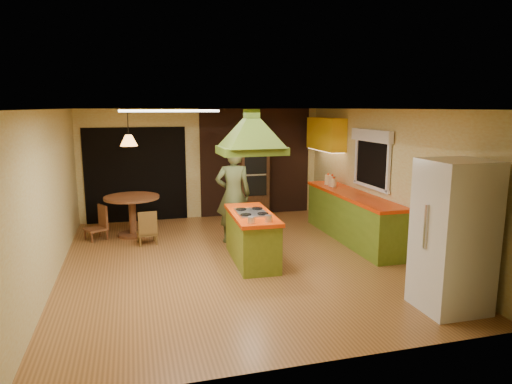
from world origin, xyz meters
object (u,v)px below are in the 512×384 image
object	(u,v)px
kitchen_island	(252,237)
wall_oven	(252,175)
canister_large	(332,181)
refrigerator	(453,236)
man	(233,195)
dining_table	(132,208)

from	to	relation	value
kitchen_island	wall_oven	bearing A→B (deg)	77.23
canister_large	refrigerator	bearing A→B (deg)	-92.34
man	wall_oven	bearing A→B (deg)	-108.22
man	refrigerator	bearing A→B (deg)	125.80
man	refrigerator	xyz separation A→B (m)	(2.01, -3.59, 0.04)
man	kitchen_island	bearing A→B (deg)	99.02
man	dining_table	distance (m)	2.10
kitchen_island	wall_oven	world-z (taller)	wall_oven
wall_oven	canister_large	world-z (taller)	wall_oven
refrigerator	dining_table	world-z (taller)	refrigerator
man	refrigerator	size ratio (longest dim) A/B	0.96
kitchen_island	man	world-z (taller)	man
kitchen_island	refrigerator	distance (m)	3.16
refrigerator	wall_oven	size ratio (longest dim) A/B	0.97
kitchen_island	wall_oven	distance (m)	3.19
dining_table	man	bearing A→B (deg)	-26.91
kitchen_island	wall_oven	size ratio (longest dim) A/B	0.84
kitchen_island	dining_table	world-z (taller)	kitchen_island
dining_table	wall_oven	bearing A→B (deg)	18.86
kitchen_island	refrigerator	bearing A→B (deg)	-48.83
kitchen_island	dining_table	bearing A→B (deg)	134.23
refrigerator	canister_large	world-z (taller)	refrigerator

